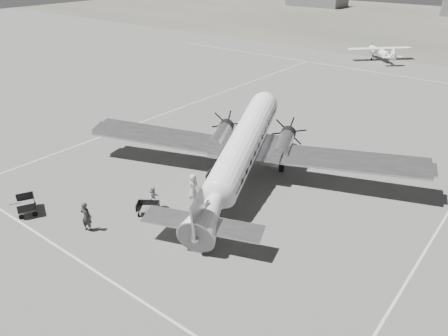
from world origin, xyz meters
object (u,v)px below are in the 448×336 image
at_px(ground_crew, 86,217).
at_px(baggage_cart_far, 26,205).
at_px(light_plane_left, 380,54).
at_px(ramp_agent, 154,198).
at_px(passenger, 193,186).
at_px(shed_secondary, 317,0).
at_px(dc3_airliner, 241,154).
at_px(baggage_cart_near, 148,209).

bearing_deg(ground_crew, baggage_cart_far, -5.13).
distance_m(light_plane_left, ground_crew, 60.05).
bearing_deg(ramp_agent, passenger, -8.86).
bearing_deg(shed_secondary, baggage_cart_far, -70.95).
distance_m(dc3_airliner, light_plane_left, 49.54).
relative_size(shed_secondary, light_plane_left, 1.68).
relative_size(ground_crew, ramp_agent, 1.18).
bearing_deg(light_plane_left, passenger, -129.83).
bearing_deg(ramp_agent, baggage_cart_far, 144.60).
height_order(baggage_cart_far, ground_crew, ground_crew).
distance_m(baggage_cart_far, ground_crew, 5.25).
height_order(light_plane_left, ramp_agent, light_plane_left).
bearing_deg(shed_secondary, dc3_airliner, -65.27).
height_order(dc3_airliner, baggage_cart_near, dc3_airliner).
bearing_deg(dc3_airliner, shed_secondary, 94.95).
relative_size(shed_secondary, baggage_cart_near, 11.56).
bearing_deg(ground_crew, shed_secondary, -87.77).
height_order(shed_secondary, dc3_airliner, dc3_airliner).
bearing_deg(baggage_cart_near, shed_secondary, 77.92).
height_order(baggage_cart_near, ground_crew, ground_crew).
distance_m(shed_secondary, baggage_cart_near, 133.16).
xyz_separation_m(baggage_cart_near, passenger, (0.93, 3.59, 0.50)).
height_order(dc3_airliner, passenger, dc3_airliner).
xyz_separation_m(shed_secondary, passenger, (51.82, -119.45, -1.06)).
xyz_separation_m(light_plane_left, ground_crew, (3.20, -59.97, -0.09)).
relative_size(baggage_cart_near, passenger, 0.83).
relative_size(baggage_cart_far, ground_crew, 0.95).
bearing_deg(light_plane_left, baggage_cart_near, -131.16).
xyz_separation_m(dc3_airliner, baggage_cart_near, (-2.43, -7.28, -2.17)).
bearing_deg(shed_secondary, passenger, -66.55).
bearing_deg(dc3_airliner, light_plane_left, 78.64).
height_order(baggage_cart_near, passenger, passenger).
xyz_separation_m(shed_secondary, baggage_cart_near, (50.89, -123.04, -1.56)).
bearing_deg(ground_crew, passenger, -128.30).
bearing_deg(ramp_agent, dc3_airliner, -8.99).
relative_size(ramp_agent, passenger, 0.92).
xyz_separation_m(light_plane_left, ramp_agent, (4.63, -55.46, -0.24)).
relative_size(dc3_airliner, ramp_agent, 15.83).
bearing_deg(dc3_airliner, passenger, -131.95).
relative_size(dc3_airliner, baggage_cart_near, 17.60).
height_order(light_plane_left, passenger, light_plane_left).
distance_m(light_plane_left, baggage_cart_far, 61.25).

